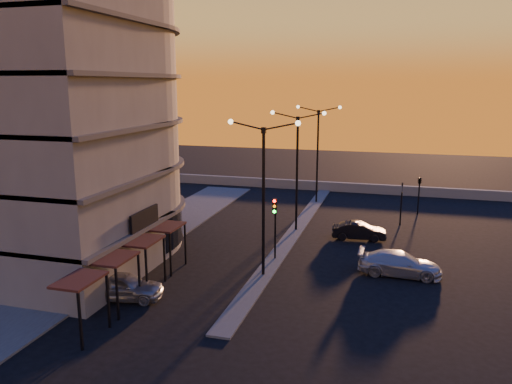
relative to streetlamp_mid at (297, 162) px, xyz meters
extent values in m
plane|color=black|center=(0.00, -10.00, -5.59)|extent=(120.00, 120.00, 0.00)
cube|color=#494946|center=(-10.50, -6.00, -5.53)|extent=(5.00, 40.00, 0.12)
cube|color=#494946|center=(0.00, 0.00, -5.53)|extent=(1.20, 36.00, 0.12)
cube|color=gray|center=(2.00, 16.00, -5.09)|extent=(44.00, 0.50, 1.00)
cylinder|color=slate|center=(-14.00, -8.00, 6.91)|extent=(14.00, 14.00, 25.00)
cube|color=slate|center=(-14.00, -13.00, 6.91)|extent=(14.00, 10.00, 25.00)
cylinder|color=black|center=(-14.00, -8.00, -3.99)|extent=(14.16, 14.16, 2.40)
cube|color=black|center=(-6.80, -12.00, -1.99)|extent=(0.15, 3.20, 1.20)
cylinder|color=black|center=(0.00, -10.00, -1.09)|extent=(0.18, 0.18, 9.00)
cube|color=black|center=(0.00, -10.00, 3.31)|extent=(0.25, 0.25, 0.35)
sphere|color=#FFE5B2|center=(-2.00, -10.00, 3.76)|extent=(0.32, 0.32, 0.32)
sphere|color=#FFE5B2|center=(2.00, -10.00, 3.76)|extent=(0.32, 0.32, 0.32)
cylinder|color=black|center=(0.00, 0.00, -1.09)|extent=(0.18, 0.18, 9.00)
cube|color=black|center=(0.00, 0.00, 3.31)|extent=(0.25, 0.25, 0.35)
sphere|color=#FFE5B2|center=(-2.00, 0.00, 3.76)|extent=(0.32, 0.32, 0.32)
sphere|color=#FFE5B2|center=(2.00, 0.00, 3.76)|extent=(0.32, 0.32, 0.32)
cylinder|color=black|center=(0.00, 10.00, -1.09)|extent=(0.18, 0.18, 9.00)
cube|color=black|center=(0.00, 10.00, 3.31)|extent=(0.25, 0.25, 0.35)
sphere|color=#FFE5B2|center=(-2.00, 10.00, 3.76)|extent=(0.32, 0.32, 0.32)
sphere|color=#FFE5B2|center=(2.00, 10.00, 3.76)|extent=(0.32, 0.32, 0.32)
cylinder|color=black|center=(0.00, -7.00, -3.99)|extent=(0.12, 0.12, 3.20)
cube|color=black|center=(0.00, -7.18, -1.84)|extent=(0.28, 0.16, 1.00)
sphere|color=#FF0C05|center=(0.00, -7.28, -1.49)|extent=(0.20, 0.20, 0.20)
sphere|color=orange|center=(0.00, -7.28, -1.84)|extent=(0.20, 0.20, 0.20)
sphere|color=#0CFF26|center=(0.00, -7.28, -2.19)|extent=(0.20, 0.20, 0.20)
cylinder|color=black|center=(8.00, 4.00, -4.19)|extent=(0.12, 0.12, 2.80)
imported|color=black|center=(8.00, 4.00, -2.39)|extent=(0.13, 0.16, 0.80)
cylinder|color=black|center=(9.50, 8.00, -4.19)|extent=(0.12, 0.12, 2.80)
imported|color=black|center=(9.50, 8.00, -2.39)|extent=(0.42, 1.99, 0.80)
imported|color=#9DA0A5|center=(-6.50, -15.32, -4.84)|extent=(4.66, 2.54, 1.50)
imported|color=black|center=(5.00, -0.88, -4.93)|extent=(4.13, 1.80, 1.32)
imported|color=#B5B7BD|center=(8.00, -7.49, -4.87)|extent=(5.03, 2.09, 1.45)
camera|label=1|loc=(7.51, -37.73, 5.92)|focal=35.00mm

